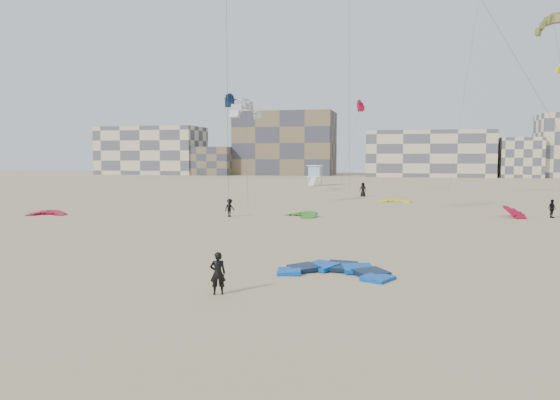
# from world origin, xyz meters

# --- Properties ---
(ground) EXTENTS (320.00, 320.00, 0.00)m
(ground) POSITION_xyz_m (0.00, 0.00, 0.00)
(ground) COLOR tan
(ground) RESTS_ON ground
(kite_ground_blue) EXTENTS (5.17, 5.37, 0.95)m
(kite_ground_blue) POSITION_xyz_m (2.10, 3.83, 0.00)
(kite_ground_blue) COLOR blue
(kite_ground_blue) RESTS_ON ground
(kite_ground_red) EXTENTS (3.92, 4.07, 1.19)m
(kite_ground_red) POSITION_xyz_m (-26.44, 22.47, 0.00)
(kite_ground_red) COLOR #B40424
(kite_ground_red) RESTS_ON ground
(kite_ground_green) EXTENTS (4.84, 4.83, 1.48)m
(kite_ground_green) POSITION_xyz_m (-3.95, 26.52, 0.00)
(kite_ground_green) COLOR #248F14
(kite_ground_green) RESTS_ON ground
(kite_ground_red_far) EXTENTS (3.40, 3.23, 2.80)m
(kite_ground_red_far) POSITION_xyz_m (14.18, 30.43, 0.00)
(kite_ground_red_far) COLOR #B40424
(kite_ground_red_far) RESTS_ON ground
(kite_ground_yellow) EXTENTS (3.44, 3.64, 0.85)m
(kite_ground_yellow) POSITION_xyz_m (3.58, 44.07, 0.00)
(kite_ground_yellow) COLOR yellow
(kite_ground_yellow) RESTS_ON ground
(kitesurfer_main) EXTENTS (0.71, 0.60, 1.64)m
(kitesurfer_main) POSITION_xyz_m (-1.76, -0.77, 0.82)
(kitesurfer_main) COLOR black
(kitesurfer_main) RESTS_ON ground
(kitesurfer_c) EXTENTS (1.03, 1.17, 1.57)m
(kitesurfer_c) POSITION_xyz_m (-9.98, 24.91, 0.79)
(kitesurfer_c) COLOR black
(kitesurfer_c) RESTS_ON ground
(kitesurfer_d) EXTENTS (0.67, 1.01, 1.59)m
(kitesurfer_d) POSITION_xyz_m (17.14, 30.49, 0.79)
(kitesurfer_d) COLOR black
(kitesurfer_d) RESTS_ON ground
(kitesurfer_e) EXTENTS (0.98, 0.70, 1.86)m
(kitesurfer_e) POSITION_xyz_m (-0.72, 51.89, 0.93)
(kitesurfer_e) COLOR black
(kitesurfer_e) RESTS_ON ground
(kite_fly_grey) EXTENTS (4.99, 9.83, 10.27)m
(kite_fly_grey) POSITION_xyz_m (-11.44, 34.60, 9.96)
(kite_fly_grey) COLOR silver
(kite_fly_grey) RESTS_ON ground
(kite_fly_olive) EXTENTS (4.43, 7.30, 16.78)m
(kite_fly_olive) POSITION_xyz_m (17.22, 32.69, 16.64)
(kite_fly_olive) COLOR olive
(kite_fly_olive) RESTS_ON ground
(kite_fly_navy) EXTENTS (3.63, 6.05, 12.77)m
(kite_fly_navy) POSITION_xyz_m (-18.45, 51.01, 12.53)
(kite_fly_navy) COLOR #0F1D3F
(kite_fly_navy) RESTS_ON ground
(kite_fly_red) EXTENTS (4.53, 3.22, 12.46)m
(kite_fly_red) POSITION_xyz_m (-1.83, 59.18, 12.36)
(kite_fly_red) COLOR #B40424
(kite_fly_red) RESTS_ON ground
(lifeguard_tower_far) EXTENTS (2.71, 5.09, 3.70)m
(lifeguard_tower_far) POSITION_xyz_m (-11.57, 77.87, 1.83)
(lifeguard_tower_far) COLOR white
(lifeguard_tower_far) RESTS_ON ground
(condo_west_a) EXTENTS (30.00, 15.00, 14.00)m
(condo_west_a) POSITION_xyz_m (-70.00, 130.00, 7.00)
(condo_west_a) COLOR beige
(condo_west_a) RESTS_ON ground
(condo_west_b) EXTENTS (28.00, 14.00, 18.00)m
(condo_west_b) POSITION_xyz_m (-30.00, 134.00, 9.00)
(condo_west_b) COLOR brown
(condo_west_b) RESTS_ON ground
(condo_mid) EXTENTS (32.00, 16.00, 12.00)m
(condo_mid) POSITION_xyz_m (10.00, 130.00, 6.00)
(condo_mid) COLOR beige
(condo_mid) RESTS_ON ground
(condo_fill_left) EXTENTS (12.00, 10.00, 8.00)m
(condo_fill_left) POSITION_xyz_m (-50.00, 128.00, 4.00)
(condo_fill_left) COLOR brown
(condo_fill_left) RESTS_ON ground
(condo_fill_right) EXTENTS (10.00, 10.00, 10.00)m
(condo_fill_right) POSITION_xyz_m (32.00, 128.00, 5.00)
(condo_fill_right) COLOR beige
(condo_fill_right) RESTS_ON ground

